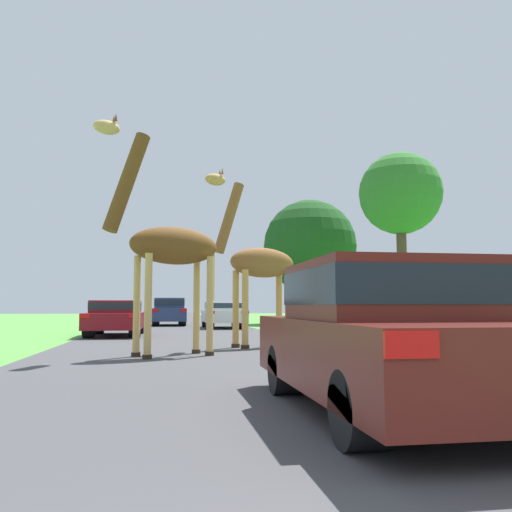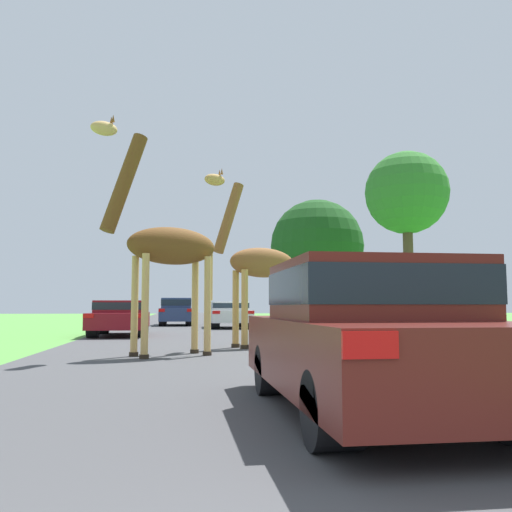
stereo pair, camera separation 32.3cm
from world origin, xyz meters
The scene contains 9 objects.
road centered at (0.00, 30.00, 0.00)m, with size 7.08×120.00×0.00m.
giraffe_near_road centered at (1.68, 13.78, 2.14)m, with size 2.62×1.37×4.58m.
giraffe_companion centered at (-0.68, 11.60, 2.42)m, with size 2.81×1.59×5.05m.
car_lead_maroon centered at (1.55, 5.04, 0.79)m, with size 1.92×4.33×1.51m.
car_queue_right centered at (-2.48, 20.13, 0.69)m, with size 1.89×4.44×1.26m.
car_queue_left centered at (-0.52, 30.66, 0.80)m, with size 1.80×4.20×1.52m.
car_far_ahead centered at (2.09, 26.44, 0.70)m, with size 1.92×4.15×1.28m.
tree_left_edge centered at (8.00, 32.02, 4.74)m, with size 5.73×5.73×7.61m.
tree_centre_back centered at (10.55, 24.42, 6.50)m, with size 4.02×4.02×8.58m.
Camera 1 is at (-0.68, -0.17, 1.06)m, focal length 38.00 mm.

